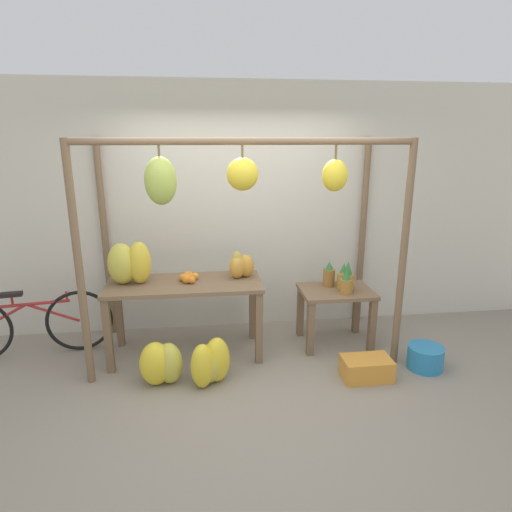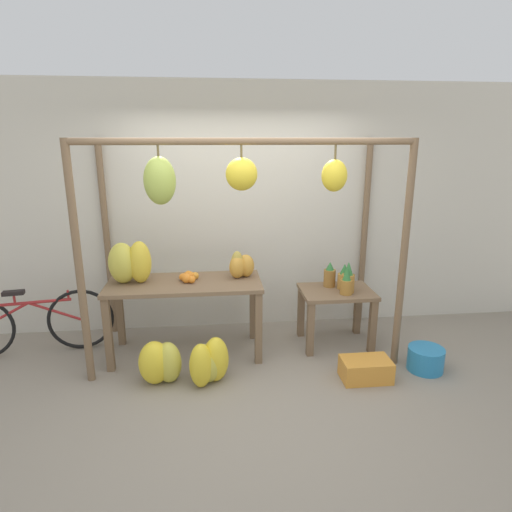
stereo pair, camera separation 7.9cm
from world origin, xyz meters
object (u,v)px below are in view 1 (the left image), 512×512
(blue_bucket, at_px, (425,357))
(banana_pile_ground_right, at_px, (210,363))
(banana_pile_ground_left, at_px, (161,363))
(parked_bicycle, at_px, (29,325))
(banana_pile_on_table, at_px, (129,263))
(papaya_pile, at_px, (240,266))
(pineapple_cluster, at_px, (342,278))
(orange_pile, at_px, (189,277))
(fruit_crate_white, at_px, (366,368))

(blue_bucket, bearing_deg, banana_pile_ground_right, -179.90)
(banana_pile_ground_left, distance_m, parked_bicycle, 1.56)
(banana_pile_on_table, distance_m, papaya_pile, 1.11)
(pineapple_cluster, distance_m, parked_bicycle, 3.28)
(orange_pile, distance_m, banana_pile_ground_right, 0.91)
(banana_pile_on_table, xyz_separation_m, pineapple_cluster, (2.19, 0.00, -0.25))
(blue_bucket, relative_size, parked_bicycle, 0.21)
(pineapple_cluster, height_order, papaya_pile, papaya_pile)
(banana_pile_on_table, relative_size, parked_bicycle, 0.32)
(orange_pile, xyz_separation_m, banana_pile_ground_left, (-0.26, -0.59, -0.63))
(orange_pile, relative_size, banana_pile_ground_left, 0.57)
(banana_pile_ground_left, relative_size, fruit_crate_white, 1.01)
(banana_pile_ground_left, bearing_deg, blue_bucket, -0.96)
(fruit_crate_white, relative_size, blue_bucket, 1.33)
(papaya_pile, bearing_deg, banana_pile_ground_left, -141.08)
(banana_pile_ground_left, distance_m, papaya_pile, 1.23)
(banana_pile_ground_left, xyz_separation_m, fruit_crate_white, (1.90, -0.15, -0.10))
(banana_pile_on_table, xyz_separation_m, parked_bicycle, (-1.06, 0.11, -0.65))
(banana_pile_on_table, relative_size, banana_pile_ground_left, 1.13)
(pineapple_cluster, xyz_separation_m, banana_pile_ground_right, (-1.43, -0.63, -0.55))
(banana_pile_on_table, relative_size, papaya_pile, 1.69)
(orange_pile, bearing_deg, papaya_pile, 4.13)
(banana_pile_ground_left, distance_m, fruit_crate_white, 1.91)
(orange_pile, bearing_deg, banana_pile_ground_right, -74.09)
(fruit_crate_white, distance_m, blue_bucket, 0.65)
(banana_pile_on_table, distance_m, parked_bicycle, 1.25)
(blue_bucket, relative_size, papaya_pile, 1.11)
(orange_pile, relative_size, parked_bicycle, 0.16)
(pineapple_cluster, relative_size, banana_pile_ground_left, 0.82)
(banana_pile_ground_right, bearing_deg, papaya_pile, 63.19)
(parked_bicycle, xyz_separation_m, papaya_pile, (2.16, -0.07, 0.56))
(parked_bicycle, height_order, papaya_pile, papaya_pile)
(banana_pile_on_table, relative_size, banana_pile_ground_right, 1.17)
(pineapple_cluster, height_order, banana_pile_ground_right, pineapple_cluster)
(pineapple_cluster, bearing_deg, orange_pile, 179.82)
(blue_bucket, height_order, parked_bicycle, parked_bicycle)
(pineapple_cluster, relative_size, banana_pile_ground_right, 0.85)
(pineapple_cluster, bearing_deg, fruit_crate_white, -87.33)
(banana_pile_on_table, height_order, blue_bucket, banana_pile_on_table)
(banana_pile_ground_left, height_order, banana_pile_ground_right, banana_pile_ground_right)
(fruit_crate_white, height_order, papaya_pile, papaya_pile)
(parked_bicycle, bearing_deg, banana_pile_ground_right, -22.20)
(banana_pile_ground_right, height_order, fruit_crate_white, banana_pile_ground_right)
(fruit_crate_white, bearing_deg, banana_pile_on_table, 161.78)
(banana_pile_on_table, bearing_deg, parked_bicycle, 173.86)
(banana_pile_ground_right, bearing_deg, parked_bicycle, 157.80)
(banana_pile_on_table, xyz_separation_m, blue_bucket, (2.86, -0.63, -0.88))
(banana_pile_ground_right, bearing_deg, banana_pile_on_table, 140.38)
(pineapple_cluster, bearing_deg, papaya_pile, 177.74)
(pineapple_cluster, height_order, parked_bicycle, pineapple_cluster)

